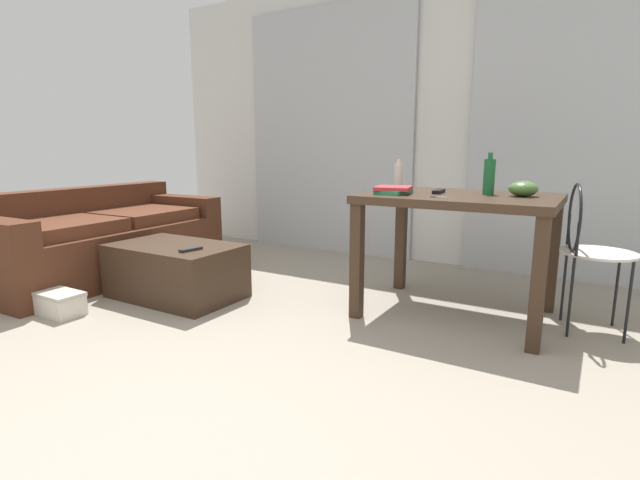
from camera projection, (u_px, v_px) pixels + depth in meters
The scene contains 15 objects.
ground_plane at pixel (334, 331), 2.81m from camera, with size 7.79×7.79×0.00m, color gray.
wall_back at pixel (445, 119), 4.27m from camera, with size 6.05×0.10×2.62m, color silver.
curtains at pixel (441, 131), 4.22m from camera, with size 4.13×0.03×2.40m.
couch at pixel (100, 240), 4.01m from camera, with size 0.97×1.96×0.72m.
coffee_table at pixel (176, 271), 3.42m from camera, with size 0.91×0.57×0.38m.
craft_table at pixel (459, 213), 2.97m from camera, with size 1.14×0.84×0.77m.
wire_chair at pixel (587, 240), 2.73m from camera, with size 0.40×0.43×0.86m.
bottle_near at pixel (398, 176), 3.28m from camera, with size 0.06×0.06×0.21m.
bottle_far at pixel (489, 176), 2.92m from camera, with size 0.07×0.07×0.25m.
bowl at pixel (523, 189), 2.82m from camera, with size 0.17×0.17×0.09m, color #477033.
book_stack at pixel (393, 190), 2.98m from camera, with size 0.26×0.27×0.05m.
tv_remote_on_table at pixel (439, 191), 3.03m from camera, with size 0.05×0.17×0.02m, color black.
scissors at pixel (437, 197), 2.78m from camera, with size 0.11×0.07×0.00m.
tv_remote_primary at pixel (191, 249), 3.17m from camera, with size 0.04×0.16×0.02m, color #232326.
shoebox at pixel (57, 302), 3.09m from camera, with size 0.37×0.19×0.15m.
Camera 1 is at (1.29, -1.10, 1.06)m, focal length 26.88 mm.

